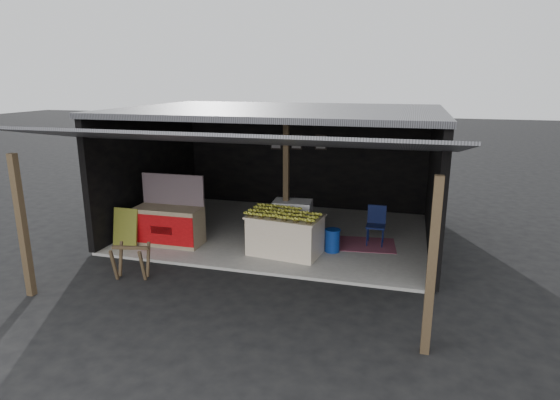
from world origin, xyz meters
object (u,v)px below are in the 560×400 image
(banana_table, at_px, (285,235))
(white_crate, at_px, (292,221))
(neighbor_stall, at_px, (169,224))
(plastic_chair, at_px, (376,222))
(sawhorse, at_px, (131,258))
(water_barrel, at_px, (332,241))

(banana_table, xyz_separation_m, white_crate, (-0.05, 0.81, 0.05))
(neighbor_stall, bearing_deg, plastic_chair, 15.11)
(banana_table, distance_m, plastic_chair, 2.14)
(sawhorse, distance_m, plastic_chair, 5.27)
(sawhorse, xyz_separation_m, water_barrel, (3.42, 2.30, -0.12))
(water_barrel, bearing_deg, plastic_chair, 41.97)
(sawhorse, xyz_separation_m, plastic_chair, (4.28, 3.07, 0.16))
(plastic_chair, bearing_deg, banana_table, -147.25)
(white_crate, bearing_deg, neighbor_stall, -165.58)
(neighbor_stall, bearing_deg, white_crate, 18.47)
(sawhorse, relative_size, water_barrel, 1.48)
(plastic_chair, bearing_deg, sawhorse, -144.46)
(banana_table, xyz_separation_m, neighbor_stall, (-2.67, -0.10, 0.04))
(banana_table, height_order, water_barrel, banana_table)
(banana_table, distance_m, sawhorse, 3.13)
(sawhorse, height_order, water_barrel, sawhorse)
(water_barrel, relative_size, plastic_chair, 0.54)
(white_crate, height_order, water_barrel, white_crate)
(white_crate, relative_size, neighbor_stall, 0.61)
(sawhorse, distance_m, water_barrel, 4.13)
(banana_table, distance_m, water_barrel, 1.04)
(banana_table, bearing_deg, water_barrel, 29.92)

